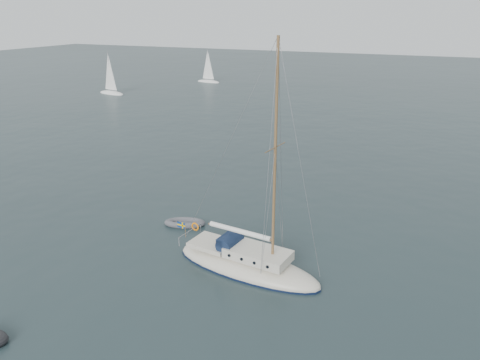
% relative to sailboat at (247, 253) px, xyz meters
% --- Properties ---
extents(ground, '(300.00, 300.00, 0.00)m').
position_rel_sailboat_xyz_m(ground, '(0.53, 1.24, -1.05)').
color(ground, black).
rests_on(ground, ground).
extents(sailboat, '(9.77, 2.93, 13.92)m').
position_rel_sailboat_xyz_m(sailboat, '(0.00, 0.00, 0.00)').
color(sailboat, beige).
rests_on(sailboat, ground).
extents(dinghy, '(2.93, 1.33, 0.42)m').
position_rel_sailboat_xyz_m(dinghy, '(-6.41, 3.76, -0.87)').
color(dinghy, '#54555A').
rests_on(dinghy, ground).
extents(distant_yacht_a, '(6.07, 3.24, 8.05)m').
position_rel_sailboat_xyz_m(distant_yacht_a, '(-46.89, 46.91, 2.39)').
color(distant_yacht_a, white).
rests_on(distant_yacht_a, ground).
extents(distant_yacht_c, '(5.55, 2.96, 7.35)m').
position_rel_sailboat_xyz_m(distant_yacht_c, '(-37.42, 67.24, 2.09)').
color(distant_yacht_c, white).
rests_on(distant_yacht_c, ground).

